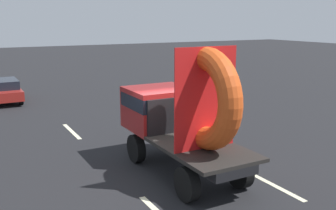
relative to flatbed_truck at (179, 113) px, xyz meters
The scene contains 6 objects.
ground_plane 1.81m from the flatbed_truck, 138.21° to the right, with size 120.00×120.00×0.00m, color black.
flatbed_truck is the anchor object (origin of this frame).
distant_sedan 14.00m from the flatbed_truck, 104.83° to the left, with size 1.68×3.91×1.28m.
lane_dash_left_far 6.32m from the flatbed_truck, 107.15° to the left, with size 2.47×0.16×0.01m, color beige.
lane_dash_right_near 3.30m from the flatbed_truck, 49.85° to the right, with size 2.59×0.16×0.01m, color beige.
lane_dash_right_far 6.60m from the flatbed_truck, 73.68° to the left, with size 2.37×0.16×0.01m, color beige.
Camera 1 is at (-5.51, -9.57, 4.55)m, focal length 41.29 mm.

